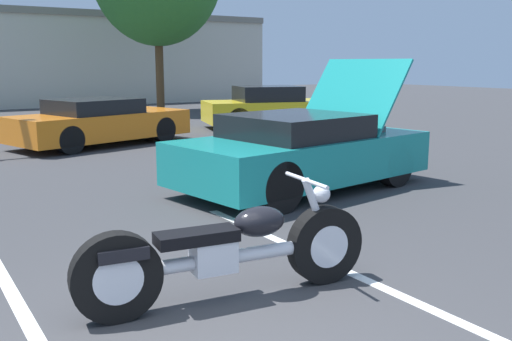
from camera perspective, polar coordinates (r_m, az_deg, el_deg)
parking_stripe_middle at (r=5.50m, az=10.79°, el=-10.63°), size 0.12×5.93×0.01m
motorcycle at (r=4.84m, az=-2.85°, el=-8.20°), size 2.60×0.73×0.99m
show_car_hood_open at (r=9.07m, az=4.73°, el=1.97°), size 4.41×2.52×2.06m
parked_car_mid_row at (r=14.52m, az=-15.37°, el=4.67°), size 4.61×2.91×1.14m
parked_car_right_row at (r=17.85m, az=1.58°, el=6.30°), size 4.54×2.88×1.29m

